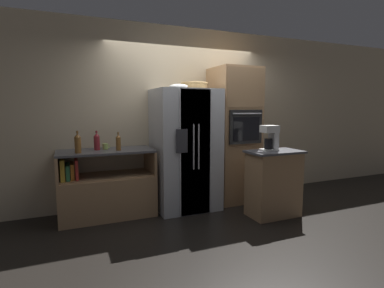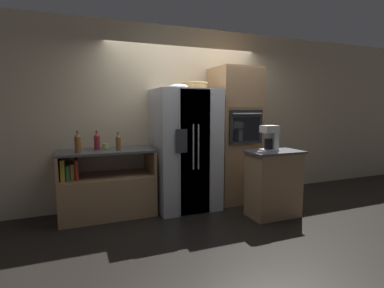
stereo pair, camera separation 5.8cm
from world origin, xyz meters
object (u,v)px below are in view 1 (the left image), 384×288
object	(u,v)px
bottle_short	(118,142)
mug	(105,146)
coffee_maker	(271,137)
fruit_bowl	(179,86)
wall_oven	(234,135)
bottle_tall	(97,141)
refrigerator	(185,149)
wicker_basket	(195,86)
bottle_wide	(78,143)

from	to	relation	value
bottle_short	mug	world-z (taller)	bottle_short
bottle_short	coffee_maker	xyz separation A→B (m)	(1.96, -0.77, 0.07)
mug	bottle_short	bearing A→B (deg)	-50.45
fruit_bowl	bottle_short	bearing A→B (deg)	177.97
wall_oven	bottle_tall	world-z (taller)	wall_oven
refrigerator	mug	xyz separation A→B (m)	(-1.15, 0.17, 0.08)
bottle_tall	bottle_short	distance (m)	0.31
refrigerator	wall_oven	world-z (taller)	wall_oven
wall_oven	coffee_maker	xyz separation A→B (m)	(0.09, -0.84, 0.05)
wicker_basket	fruit_bowl	world-z (taller)	wicker_basket
refrigerator	bottle_short	distance (m)	1.01
wicker_basket	coffee_maker	world-z (taller)	wicker_basket
fruit_bowl	bottle_tall	xyz separation A→B (m)	(-1.15, 0.18, -0.77)
wall_oven	coffee_maker	bearing A→B (deg)	-83.70
bottle_tall	bottle_short	bearing A→B (deg)	-28.56
refrigerator	wicker_basket	bearing A→B (deg)	24.65
wicker_basket	bottle_tall	size ratio (longest dim) A/B	1.54
wicker_basket	coffee_maker	size ratio (longest dim) A/B	1.18
bottle_short	refrigerator	bearing A→B (deg)	0.81
bottle_wide	mug	distance (m)	0.44
fruit_bowl	wicker_basket	bearing A→B (deg)	23.18
bottle_wide	coffee_maker	distance (m)	2.60
mug	fruit_bowl	bearing A→B (deg)	-11.84
mug	coffee_maker	world-z (taller)	coffee_maker
refrigerator	fruit_bowl	size ratio (longest dim) A/B	6.60
wicker_basket	refrigerator	bearing A→B (deg)	-155.35
wall_oven	coffee_maker	distance (m)	0.85
bottle_tall	bottle_short	size ratio (longest dim) A/B	1.07
wall_oven	bottle_tall	size ratio (longest dim) A/B	8.01
wicker_basket	bottle_wide	size ratio (longest dim) A/B	1.44
mug	bottle_wide	bearing A→B (deg)	-149.19
wicker_basket	bottle_tall	world-z (taller)	wicker_basket
fruit_bowl	bottle_wide	size ratio (longest dim) A/B	0.94
refrigerator	wicker_basket	world-z (taller)	wicker_basket
wall_oven	coffee_maker	size ratio (longest dim) A/B	6.13
mug	coffee_maker	size ratio (longest dim) A/B	0.31
mug	coffee_maker	xyz separation A→B (m)	(2.12, -0.96, 0.15)
coffee_maker	bottle_wide	bearing A→B (deg)	163.45
wicker_basket	bottle_tall	bearing A→B (deg)	178.15
bottle_tall	mug	world-z (taller)	bottle_tall
wicker_basket	mug	bearing A→B (deg)	176.36
wicker_basket	wall_oven	bearing A→B (deg)	-2.62
wall_oven	bottle_short	xyz separation A→B (m)	(-1.87, -0.07, -0.03)
fruit_bowl	bottle_wide	distance (m)	1.60
refrigerator	bottle_tall	world-z (taller)	refrigerator
bottle_tall	mug	xyz separation A→B (m)	(0.12, 0.04, -0.08)
refrigerator	mug	distance (m)	1.17
fruit_bowl	mug	bearing A→B (deg)	168.16
fruit_bowl	bottle_tall	bearing A→B (deg)	171.19
wall_oven	mug	xyz separation A→B (m)	(-2.02, 0.12, -0.10)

